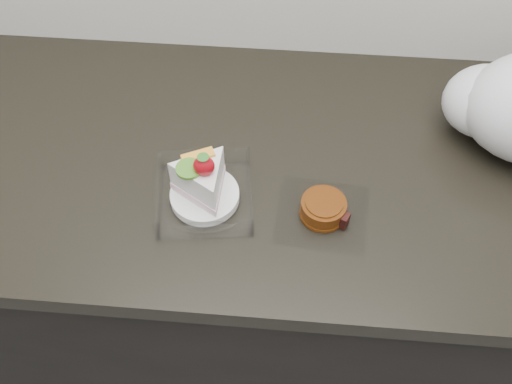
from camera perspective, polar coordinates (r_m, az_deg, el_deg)
name	(u,v)px	position (r m, az deg, el deg)	size (l,w,h in m)	color
counter	(264,275)	(1.43, 0.80, -8.25)	(2.04, 0.64, 0.90)	black
cake_tray	(204,188)	(0.97, -5.24, 0.38)	(0.18, 0.18, 0.13)	white
mooncake_wrap	(324,210)	(0.97, 6.79, -1.80)	(0.17, 0.16, 0.04)	white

